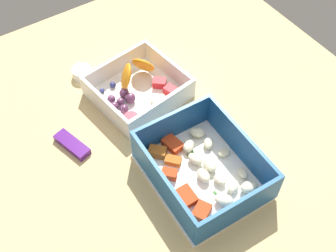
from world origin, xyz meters
TOP-DOWN VIEW (x-y plane):
  - table_surface at (0.00, 0.00)cm, footprint 80.00×80.00cm
  - pasta_container at (-11.60, -0.28)cm, footprint 19.76×16.18cm
  - fruit_bowl at (9.53, -0.84)cm, footprint 16.45×17.38cm
  - candy_bar at (5.47, 14.77)cm, footprint 7.39×4.21cm
  - paper_cup_liner at (19.80, 5.64)cm, footprint 3.76×3.76cm

SIDE VIEW (x-z plane):
  - table_surface at x=0.00cm, z-range 0.00..2.00cm
  - candy_bar at x=5.47cm, z-range 2.00..3.20cm
  - paper_cup_liner at x=19.80cm, z-range 2.00..3.88cm
  - fruit_bowl at x=9.53cm, z-range 0.75..6.69cm
  - pasta_container at x=-11.60cm, z-range 0.69..7.49cm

